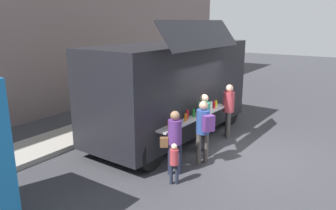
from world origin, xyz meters
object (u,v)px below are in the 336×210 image
customer_front_ordering (204,118)px  customer_extra_browsing (229,106)px  child_near_queue (174,160)px  customer_mid_with_backpack (204,126)px  food_truck_main (172,87)px  customer_rear_waiting (174,137)px  trash_bin (181,91)px

customer_front_ordering → customer_extra_browsing: customer_extra_browsing is taller
child_near_queue → customer_extra_browsing: bearing=-30.1°
customer_mid_with_backpack → food_truck_main: bearing=-4.0°
customer_front_ordering → child_near_queue: (-2.15, -0.38, -0.42)m
customer_rear_waiting → customer_extra_browsing: size_ratio=0.93×
customer_front_ordering → customer_rear_waiting: size_ratio=1.05×
customer_front_ordering → food_truck_main: bearing=9.6°
food_truck_main → child_near_queue: food_truck_main is taller
customer_mid_with_backpack → customer_rear_waiting: bearing=104.0°
food_truck_main → customer_mid_with_backpack: (-1.30, -1.84, -0.60)m
customer_extra_browsing → child_near_queue: (-3.67, -0.28, -0.45)m
customer_front_ordering → customer_extra_browsing: bearing=-63.5°
trash_bin → customer_extra_browsing: (-3.31, -3.86, 0.53)m
customer_mid_with_backpack → child_near_queue: size_ratio=1.70×
food_truck_main → customer_extra_browsing: food_truck_main is taller
customer_mid_with_backpack → customer_extra_browsing: customer_extra_browsing is taller
customer_front_ordering → child_near_queue: customer_front_ordering is taller
customer_front_ordering → customer_mid_with_backpack: (-0.76, -0.40, 0.03)m
customer_extra_browsing → trash_bin: bearing=-71.6°
food_truck_main → customer_rear_waiting: 2.82m
customer_rear_waiting → customer_mid_with_backpack: bearing=-56.4°
customer_front_ordering → customer_rear_waiting: 1.72m
food_truck_main → trash_bin: bearing=30.3°
customer_front_ordering → customer_mid_with_backpack: customer_mid_with_backpack is taller
customer_mid_with_backpack → customer_rear_waiting: customer_mid_with_backpack is taller
customer_rear_waiting → customer_extra_browsing: (3.24, 0.00, 0.08)m
customer_extra_browsing → food_truck_main: bearing=1.5°
customer_front_ordering → customer_extra_browsing: 1.53m
food_truck_main → customer_front_ordering: size_ratio=3.63×
customer_front_ordering → customer_extra_browsing: (1.53, -0.10, 0.03)m
customer_mid_with_backpack → customer_rear_waiting: (-0.96, 0.30, -0.08)m
food_truck_main → customer_rear_waiting: size_ratio=3.80×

